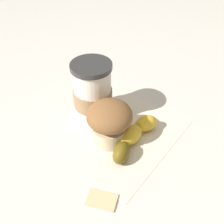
# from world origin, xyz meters

# --- Properties ---
(ground_plane) EXTENTS (3.00, 3.00, 0.00)m
(ground_plane) POSITION_xyz_m (0.00, 0.00, 0.00)
(ground_plane) COLOR beige
(paper_napkin) EXTENTS (0.31, 0.31, 0.00)m
(paper_napkin) POSITION_xyz_m (0.00, 0.00, 0.00)
(paper_napkin) COLOR beige
(paper_napkin) RESTS_ON ground_plane
(coffee_cup) EXTENTS (0.08, 0.08, 0.13)m
(coffee_cup) POSITION_xyz_m (-0.06, 0.03, 0.06)
(coffee_cup) COLOR silver
(coffee_cup) RESTS_ON paper_napkin
(muffin) EXTENTS (0.09, 0.09, 0.09)m
(muffin) POSITION_xyz_m (0.01, -0.03, 0.05)
(muffin) COLOR beige
(muffin) RESTS_ON paper_napkin
(banana) EXTENTS (0.08, 0.14, 0.04)m
(banana) POSITION_xyz_m (0.05, -0.02, 0.02)
(banana) COLOR gold
(banana) RESTS_ON paper_napkin
(sugar_packet) EXTENTS (0.05, 0.04, 0.01)m
(sugar_packet) POSITION_xyz_m (0.05, -0.16, 0.00)
(sugar_packet) COLOR #E0B27F
(sugar_packet) RESTS_ON ground_plane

